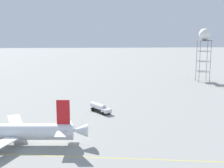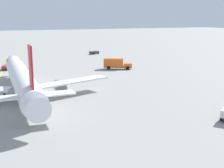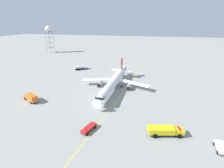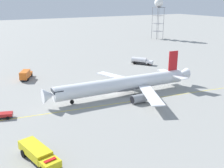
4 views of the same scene
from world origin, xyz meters
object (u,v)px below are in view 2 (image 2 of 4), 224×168
catering_truck_truck (116,63)px  baggage_truck_truck (94,52)px  airliner_main (22,80)px  ops_pickup_truck (7,67)px

catering_truck_truck → baggage_truck_truck: catering_truck_truck is taller
airliner_main → catering_truck_truck: (-20.99, 29.63, -1.44)m
ops_pickup_truck → baggage_truck_truck: (-24.69, 36.45, -0.09)m
airliner_main → ops_pickup_truck: airliner_main is taller
ops_pickup_truck → baggage_truck_truck: bearing=-38.0°
catering_truck_truck → baggage_truck_truck: 37.64m
ops_pickup_truck → baggage_truck_truck: 44.02m
ops_pickup_truck → catering_truck_truck: (12.28, 29.44, 0.86)m
catering_truck_truck → baggage_truck_truck: (-36.97, 7.00, -0.95)m
airliner_main → catering_truck_truck: 36.34m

